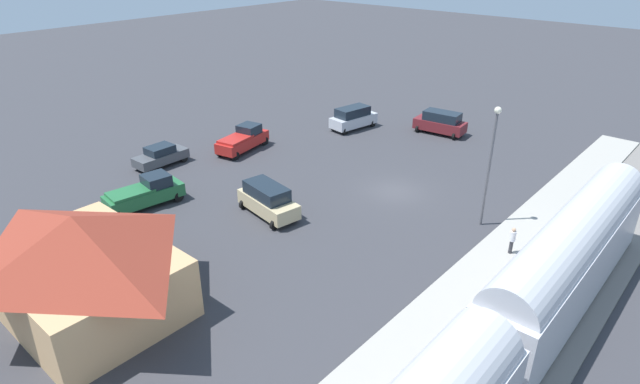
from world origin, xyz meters
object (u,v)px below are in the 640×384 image
at_px(station_building, 81,262).
at_px(suv_tan, 268,200).
at_px(sedan_charcoal, 161,156).
at_px(pickup_green, 145,193).
at_px(pickup_red, 243,139).
at_px(suv_silver, 353,118).
at_px(pedestrian_on_platform, 512,239).
at_px(passenger_train, 492,351).
at_px(suv_maroon, 441,122).
at_px(light_pole_near_platform, 491,154).

bearing_deg(station_building, suv_tan, -87.71).
distance_m(sedan_charcoal, pickup_green, 7.46).
distance_m(station_building, pickup_red, 23.10).
distance_m(station_building, suv_silver, 32.29).
bearing_deg(suv_tan, pickup_green, 32.68).
xyz_separation_m(pedestrian_on_platform, sedan_charcoal, (27.91, 5.69, -0.40)).
bearing_deg(suv_tan, pedestrian_on_platform, -158.63).
relative_size(passenger_train, suv_silver, 6.84).
bearing_deg(passenger_train, station_building, 22.70).
height_order(pickup_red, sedan_charcoal, pickup_red).
bearing_deg(suv_tan, suv_silver, -69.53).
bearing_deg(suv_maroon, pedestrian_on_platform, 130.23).
xyz_separation_m(station_building, suv_maroon, (0.00, -35.81, -1.68)).
relative_size(station_building, sedan_charcoal, 2.28).
bearing_deg(pickup_green, suv_silver, -91.68).
bearing_deg(suv_maroon, sedan_charcoal, 58.89).
xyz_separation_m(pedestrian_on_platform, pickup_red, (25.40, -1.25, -0.25)).
distance_m(pedestrian_on_platform, pickup_red, 25.43).
relative_size(station_building, pickup_red, 1.83).
xyz_separation_m(suv_tan, light_pole_near_platform, (-11.72, -8.39, 3.94)).
distance_m(suv_maroon, suv_silver, 8.57).
height_order(sedan_charcoal, pickup_green, pickup_green).
relative_size(sedan_charcoal, pickup_green, 0.81).
relative_size(pedestrian_on_platform, suv_silver, 0.33).
xyz_separation_m(pedestrian_on_platform, light_pole_near_platform, (3.09, -2.60, 3.80)).
xyz_separation_m(sedan_charcoal, pickup_green, (-5.60, 4.92, 0.15)).
bearing_deg(suv_maroon, passenger_train, 122.48).
xyz_separation_m(station_building, suv_tan, (0.52, -13.12, -1.68)).
bearing_deg(pickup_green, sedan_charcoal, -41.29).
height_order(suv_tan, suv_silver, same).
bearing_deg(passenger_train, light_pole_near_platform, -64.07).
relative_size(passenger_train, light_pole_near_platform, 4.33).
bearing_deg(pickup_red, light_pole_near_platform, -176.55).
height_order(suv_tan, light_pole_near_platform, light_pole_near_platform).
bearing_deg(light_pole_near_platform, passenger_train, 115.93).
relative_size(sedan_charcoal, suv_silver, 0.88).
distance_m(suv_tan, pickup_green, 8.91).
relative_size(passenger_train, pickup_red, 6.21).
bearing_deg(pedestrian_on_platform, suv_silver, -29.97).
height_order(passenger_train, pickup_green, passenger_train).
relative_size(pedestrian_on_platform, pickup_green, 0.30).
bearing_deg(pickup_green, light_pole_near_platform, -145.52).
xyz_separation_m(passenger_train, station_building, (18.00, 7.53, -0.03)).
xyz_separation_m(pickup_red, suv_tan, (-10.59, 7.05, 0.12)).
distance_m(suv_maroon, sedan_charcoal, 26.37).
xyz_separation_m(passenger_train, pedestrian_on_platform, (3.71, -11.39, -1.58)).
height_order(station_building, suv_tan, station_building).
xyz_separation_m(suv_maroon, light_pole_near_platform, (-11.20, 14.30, 3.94)).
distance_m(sedan_charcoal, suv_tan, 13.10).
height_order(passenger_train, suv_tan, passenger_train).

